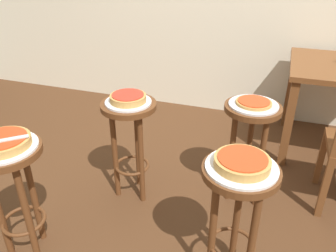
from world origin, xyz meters
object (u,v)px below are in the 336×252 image
Objects in this scene: serving_plate_foreground at (4,147)px; pizza_server_knife at (3,140)px; stool_leftside at (130,130)px; pizza_leftside at (128,98)px; pizza_middle at (242,162)px; pizza_foreground at (2,142)px; stool_rear at (250,133)px; serving_plate_middle at (241,167)px; serving_plate_leftside at (128,102)px; stool_middle at (237,203)px; stool_foreground at (13,181)px; pizza_rear at (254,102)px; serving_plate_rear at (253,105)px.

pizza_server_knife reaches higher than serving_plate_foreground.
pizza_leftside reaches higher than stool_leftside.
pizza_middle is (1.09, 0.19, 0.03)m from serving_plate_foreground.
stool_rear is (1.07, 0.87, -0.23)m from pizza_foreground.
serving_plate_middle reaches higher than stool_rear.
pizza_server_knife is at bearing -168.58° from serving_plate_middle.
stool_rear is (0.73, 0.21, -0.23)m from pizza_leftside.
stool_middle is at bearing -31.96° from serving_plate_leftside.
stool_leftside is 0.20m from serving_plate_leftside.
stool_middle is at bearing 116.57° from pizza_middle.
serving_plate_middle reaches higher than stool_leftside.
pizza_middle is at bearing -31.96° from stool_leftside.
pizza_rear is (1.07, 0.87, 0.21)m from stool_foreground.
stool_foreground is 2.66× the size of pizza_foreground.
pizza_rear reaches higher than stool_foreground.
serving_plate_foreground is 0.46× the size of stool_leftside.
pizza_foreground is at bearing -117.43° from pizza_leftside.
pizza_leftside reaches higher than stool_middle.
pizza_server_knife is at bearing -33.69° from stool_foreground.
serving_plate_leftside is (-0.00, 0.00, 0.20)m from stool_leftside.
pizza_leftside is (0.34, 0.66, -0.00)m from pizza_foreground.
serving_plate_leftside is at bearing -164.24° from stool_rear.
serving_plate_foreground is at bearing -117.43° from stool_leftside.
serving_plate_middle is 0.46× the size of stool_rear.
serving_plate_rear is at bearing 39.00° from pizza_foreground.
pizza_foreground is at bearing -169.90° from stool_middle.
serving_plate_leftside is at bearing 148.04° from pizza_middle.
pizza_rear is at bearing 91.84° from pizza_middle.
serving_plate_rear is 1.39× the size of pizza_rear.
stool_rear is (1.07, 0.87, -0.20)m from serving_plate_foreground.
pizza_rear is (-0.02, 0.67, 0.02)m from serving_plate_middle.
pizza_foreground reaches higher than stool_rear.
stool_foreground is 3.23× the size of pizza_rear.
serving_plate_rear is (1.07, 0.87, -0.03)m from pizza_foreground.
pizza_rear reaches higher than stool_rear.
stool_leftside is 3.14× the size of pizza_leftside.
serving_plate_rear is at bearing -90.00° from stool_rear.
pizza_middle reaches higher than pizza_rear.
pizza_leftside is 1.00× the size of pizza_server_knife.
pizza_foreground is 1.38m from serving_plate_rear.
pizza_middle is 1.11× the size of pizza_server_knife.
serving_plate_middle is at bearing -88.16° from stool_rear.
stool_middle is at bearing 10.10° from serving_plate_foreground.
pizza_leftside reaches higher than serving_plate_rear.
pizza_rear reaches higher than serving_plate_leftside.
pizza_leftside is (-0.75, 0.47, 0.23)m from stool_middle.
serving_plate_middle reaches higher than stool_middle.
pizza_leftside is at bearing 148.04° from stool_middle.
pizza_leftside is (-0.00, 0.00, 0.23)m from stool_leftside.
pizza_server_knife is (-1.06, -0.21, 0.25)m from stool_middle.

